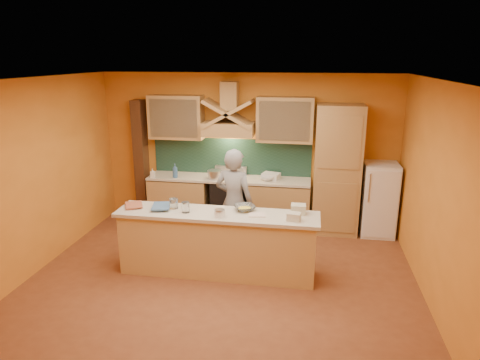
% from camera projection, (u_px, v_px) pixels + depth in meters
% --- Properties ---
extents(floor, '(5.50, 5.00, 0.01)m').
position_uv_depth(floor, '(220.00, 283.00, 6.03)').
color(floor, brown).
rests_on(floor, ground).
extents(ceiling, '(5.50, 5.00, 0.01)m').
position_uv_depth(ceiling, '(217.00, 80.00, 5.25)').
color(ceiling, white).
rests_on(ceiling, wall_back).
extents(wall_back, '(5.50, 0.02, 2.80)m').
position_uv_depth(wall_back, '(247.00, 149.00, 8.00)').
color(wall_back, orange).
rests_on(wall_back, floor).
extents(wall_front, '(5.50, 0.02, 2.80)m').
position_uv_depth(wall_front, '(149.00, 285.00, 3.27)').
color(wall_front, orange).
rests_on(wall_front, floor).
extents(wall_left, '(0.02, 5.00, 2.80)m').
position_uv_depth(wall_left, '(30.00, 179.00, 6.08)').
color(wall_left, orange).
rests_on(wall_left, floor).
extents(wall_right, '(0.02, 5.00, 2.80)m').
position_uv_depth(wall_right, '(440.00, 200.00, 5.20)').
color(wall_right, orange).
rests_on(wall_right, floor).
extents(base_cabinet_left, '(1.10, 0.60, 0.86)m').
position_uv_depth(base_cabinet_left, '(180.00, 200.00, 8.19)').
color(base_cabinet_left, tan).
rests_on(base_cabinet_left, floor).
extents(base_cabinet_right, '(1.10, 0.60, 0.86)m').
position_uv_depth(base_cabinet_right, '(279.00, 205.00, 7.89)').
color(base_cabinet_right, tan).
rests_on(base_cabinet_right, floor).
extents(counter_top, '(3.00, 0.62, 0.04)m').
position_uv_depth(counter_top, '(229.00, 179.00, 7.91)').
color(counter_top, beige).
rests_on(counter_top, base_cabinet_left).
extents(stove, '(0.60, 0.58, 0.90)m').
position_uv_depth(stove, '(229.00, 202.00, 8.03)').
color(stove, black).
rests_on(stove, floor).
extents(backsplash, '(3.00, 0.03, 0.70)m').
position_uv_depth(backsplash, '(231.00, 157.00, 8.08)').
color(backsplash, '#17342A').
rests_on(backsplash, wall_back).
extents(range_hood, '(0.92, 0.50, 0.24)m').
position_uv_depth(range_hood, '(229.00, 129.00, 7.70)').
color(range_hood, tan).
rests_on(range_hood, wall_back).
extents(hood_chimney, '(0.30, 0.30, 0.50)m').
position_uv_depth(hood_chimney, '(230.00, 96.00, 7.63)').
color(hood_chimney, tan).
rests_on(hood_chimney, wall_back).
extents(upper_cabinet_left, '(1.00, 0.35, 0.80)m').
position_uv_depth(upper_cabinet_left, '(176.00, 117.00, 7.88)').
color(upper_cabinet_left, tan).
rests_on(upper_cabinet_left, wall_back).
extents(upper_cabinet_right, '(1.00, 0.35, 0.80)m').
position_uv_depth(upper_cabinet_right, '(285.00, 120.00, 7.56)').
color(upper_cabinet_right, tan).
rests_on(upper_cabinet_right, wall_back).
extents(pantry_column, '(0.80, 0.60, 2.30)m').
position_uv_depth(pantry_column, '(337.00, 170.00, 7.53)').
color(pantry_column, tan).
rests_on(pantry_column, floor).
extents(fridge, '(0.58, 0.60, 1.30)m').
position_uv_depth(fridge, '(379.00, 199.00, 7.54)').
color(fridge, white).
rests_on(fridge, floor).
extents(trim_column_left, '(0.20, 0.30, 2.30)m').
position_uv_depth(trim_column_left, '(141.00, 160.00, 8.26)').
color(trim_column_left, '#472816').
rests_on(trim_column_left, floor).
extents(island_body, '(2.80, 0.55, 0.88)m').
position_uv_depth(island_body, '(217.00, 245.00, 6.20)').
color(island_body, tan).
rests_on(island_body, floor).
extents(island_top, '(2.90, 0.62, 0.05)m').
position_uv_depth(island_top, '(217.00, 214.00, 6.07)').
color(island_top, beige).
rests_on(island_top, island_body).
extents(person, '(0.71, 0.55, 1.73)m').
position_uv_depth(person, '(234.00, 202.00, 6.72)').
color(person, gray).
rests_on(person, floor).
extents(pot_large, '(0.31, 0.31, 0.16)m').
position_uv_depth(pot_large, '(214.00, 176.00, 7.82)').
color(pot_large, '#B9BAC0').
rests_on(pot_large, stove).
extents(pot_small, '(0.21, 0.21, 0.15)m').
position_uv_depth(pot_small, '(237.00, 173.00, 8.03)').
color(pot_small, silver).
rests_on(pot_small, stove).
extents(soap_bottle_a, '(0.08, 0.08, 0.17)m').
position_uv_depth(soap_bottle_a, '(153.00, 173.00, 7.90)').
color(soap_bottle_a, white).
rests_on(soap_bottle_a, counter_top).
extents(soap_bottle_b, '(0.13, 0.13, 0.26)m').
position_uv_depth(soap_bottle_b, '(175.00, 171.00, 7.87)').
color(soap_bottle_b, '#365F95').
rests_on(soap_bottle_b, counter_top).
extents(bowl_back, '(0.33, 0.33, 0.08)m').
position_uv_depth(bowl_back, '(267.00, 178.00, 7.72)').
color(bowl_back, silver).
rests_on(bowl_back, counter_top).
extents(dish_rack, '(0.36, 0.31, 0.11)m').
position_uv_depth(dish_rack, '(271.00, 176.00, 7.81)').
color(dish_rack, silver).
rests_on(dish_rack, counter_top).
extents(book_lower, '(0.36, 0.40, 0.03)m').
position_uv_depth(book_lower, '(125.00, 206.00, 6.28)').
color(book_lower, '#A4573A').
rests_on(book_lower, island_top).
extents(book_upper, '(0.33, 0.40, 0.03)m').
position_uv_depth(book_upper, '(152.00, 206.00, 6.21)').
color(book_upper, '#3F618B').
rests_on(book_upper, island_top).
extents(jar_large, '(0.14, 0.14, 0.15)m').
position_uv_depth(jar_large, '(174.00, 204.00, 6.22)').
color(jar_large, silver).
rests_on(jar_large, island_top).
extents(jar_small, '(0.14, 0.14, 0.15)m').
position_uv_depth(jar_small, '(186.00, 207.00, 6.06)').
color(jar_small, white).
rests_on(jar_small, island_top).
extents(kitchen_scale, '(0.14, 0.14, 0.09)m').
position_uv_depth(kitchen_scale, '(220.00, 214.00, 5.89)').
color(kitchen_scale, white).
rests_on(kitchen_scale, island_top).
extents(mixing_bowl, '(0.40, 0.40, 0.07)m').
position_uv_depth(mixing_bowl, '(245.00, 208.00, 6.14)').
color(mixing_bowl, silver).
rests_on(mixing_bowl, island_top).
extents(cloth, '(0.26, 0.21, 0.02)m').
position_uv_depth(cloth, '(257.00, 215.00, 5.96)').
color(cloth, beige).
rests_on(cloth, island_top).
extents(grocery_bag_a, '(0.21, 0.17, 0.13)m').
position_uv_depth(grocery_bag_a, '(298.00, 209.00, 6.01)').
color(grocery_bag_a, beige).
rests_on(grocery_bag_a, island_top).
extents(grocery_bag_b, '(0.20, 0.16, 0.11)m').
position_uv_depth(grocery_bag_b, '(294.00, 217.00, 5.76)').
color(grocery_bag_b, beige).
rests_on(grocery_bag_b, island_top).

